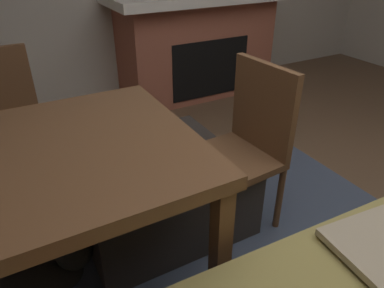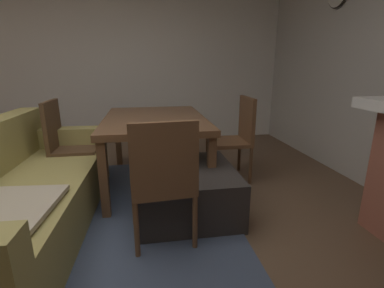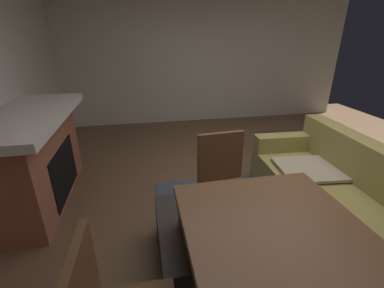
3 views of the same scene
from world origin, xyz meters
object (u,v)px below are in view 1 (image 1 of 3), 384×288
at_px(fireplace, 197,45).
at_px(small_dog, 36,276).
at_px(dining_table, 12,178).
at_px(dining_chair_south, 3,120).
at_px(tv_remote, 143,172).
at_px(dining_chair_west, 245,140).
at_px(ottoman_coffee_table, 157,190).

distance_m(fireplace, small_dog, 2.75).
xyz_separation_m(dining_table, dining_chair_south, (-0.00, -0.91, -0.14)).
bearing_deg(tv_remote, dining_chair_west, -164.93).
distance_m(ottoman_coffee_table, dining_table, 0.86).
relative_size(tv_remote, small_dog, 0.29).
relative_size(fireplace, small_dog, 3.26).
height_order(dining_chair_south, small_dog, dining_chair_south).
distance_m(dining_chair_south, dining_chair_west, 1.45).
height_order(tv_remote, dining_chair_west, dining_chair_west).
height_order(ottoman_coffee_table, dining_table, dining_table).
relative_size(fireplace, dining_table, 1.20).
xyz_separation_m(dining_table, dining_chair_west, (-1.13, -0.01, -0.14)).
relative_size(ottoman_coffee_table, small_dog, 1.63).
xyz_separation_m(dining_table, small_dog, (0.02, 0.06, -0.48)).
bearing_deg(dining_table, ottoman_coffee_table, -161.68).
bearing_deg(ottoman_coffee_table, fireplace, -125.97).
bearing_deg(tv_remote, dining_chair_south, -24.92).
height_order(ottoman_coffee_table, small_dog, ottoman_coffee_table).
relative_size(dining_table, dining_chair_west, 1.59).
bearing_deg(dining_table, dining_chair_west, -179.65).
bearing_deg(small_dog, dining_table, -108.38).
distance_m(dining_table, small_dog, 0.49).
relative_size(ottoman_coffee_table, dining_chair_south, 0.96).
xyz_separation_m(fireplace, small_dog, (1.91, 1.94, -0.34)).
distance_m(fireplace, ottoman_coffee_table, 2.07).
height_order(fireplace, dining_table, fireplace).
xyz_separation_m(fireplace, dining_chair_south, (1.89, 0.97, -0.00)).
relative_size(tv_remote, dining_chair_south, 0.17).
distance_m(dining_table, dining_chair_west, 1.14).
bearing_deg(dining_chair_south, dining_table, 89.89).
relative_size(dining_chair_south, small_dog, 1.71).
bearing_deg(dining_table, fireplace, -135.12).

